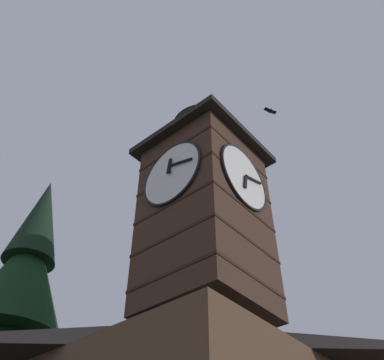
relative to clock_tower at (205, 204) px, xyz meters
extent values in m
cube|color=#422B1E|center=(-0.02, -0.02, -0.98)|extent=(3.41, 3.41, 6.66)
cube|color=black|center=(-0.02, -0.02, -3.51)|extent=(3.45, 3.45, 0.10)
cube|color=black|center=(-0.02, -0.02, -2.26)|extent=(3.45, 3.45, 0.10)
cube|color=black|center=(-0.02, -0.02, -1.02)|extent=(3.45, 3.45, 0.10)
cube|color=black|center=(-0.02, -0.02, 0.23)|extent=(3.45, 3.45, 0.10)
cube|color=black|center=(-0.02, -0.02, 1.48)|extent=(3.45, 3.45, 0.10)
cylinder|color=white|center=(-0.02, 1.71, 0.30)|extent=(2.48, 0.10, 2.48)
torus|color=black|center=(-0.02, 1.74, 0.30)|extent=(2.58, 0.10, 2.58)
cube|color=black|center=(0.05, 1.81, 0.00)|extent=(0.25, 0.04, 0.63)
cube|color=black|center=(-0.50, 1.81, 0.46)|extent=(0.99, 0.04, 0.39)
sphere|color=black|center=(-0.02, 1.82, 0.30)|extent=(0.10, 0.10, 0.10)
cylinder|color=white|center=(1.71, -0.02, 0.30)|extent=(0.10, 2.48, 2.48)
torus|color=black|center=(1.74, -0.02, 0.30)|extent=(0.10, 2.58, 2.58)
cube|color=black|center=(1.81, -0.07, 0.61)|extent=(0.04, 0.21, 0.63)
cube|color=black|center=(1.81, 0.46, 0.45)|extent=(0.04, 0.99, 0.37)
sphere|color=black|center=(1.82, -0.02, 0.30)|extent=(0.10, 0.10, 0.10)
cube|color=black|center=(-0.02, -0.02, 2.47)|extent=(4.11, 4.11, 0.25)
cylinder|color=#D1BC84|center=(-0.02, -0.02, 3.36)|extent=(2.24, 2.24, 1.52)
cylinder|color=#2D2319|center=(-0.02, -0.02, 2.79)|extent=(2.30, 2.30, 0.10)
cylinder|color=#2D2319|center=(-0.02, -0.02, 3.17)|extent=(2.30, 2.30, 0.10)
cylinder|color=#2D2319|center=(-0.02, -0.02, 3.55)|extent=(2.30, 2.30, 0.10)
cylinder|color=#2D2319|center=(-0.02, -0.02, 3.93)|extent=(2.30, 2.30, 0.10)
cone|color=#424C5B|center=(-0.02, -0.02, 4.74)|extent=(2.54, 2.54, 1.24)
sphere|color=#384251|center=(-0.02, -0.02, 5.46)|extent=(0.16, 0.16, 0.16)
cone|color=black|center=(2.01, -7.67, -4.12)|extent=(5.48, 5.48, 4.65)
cone|color=black|center=(2.01, -7.67, -0.92)|extent=(3.82, 3.82, 4.85)
cone|color=black|center=(2.01, -7.67, 1.92)|extent=(2.16, 2.16, 4.35)
ellipsoid|color=black|center=(-4.29, 1.15, 8.33)|extent=(0.26, 0.32, 0.16)
cube|color=black|center=(-4.13, 1.08, 8.33)|extent=(0.40, 0.32, 0.06)
cube|color=black|center=(-4.45, 1.22, 8.33)|extent=(0.40, 0.32, 0.06)
camera|label=1|loc=(9.59, 7.56, -9.87)|focal=41.40mm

